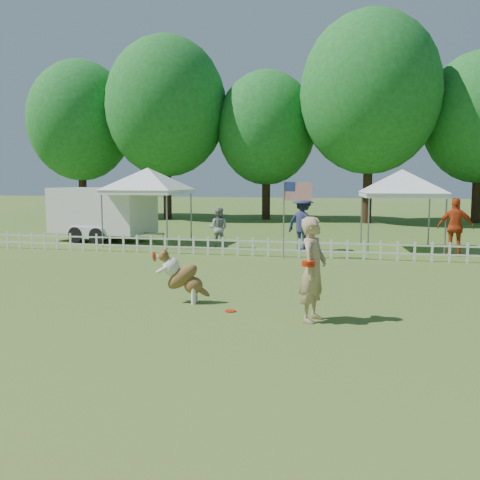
{
  "coord_description": "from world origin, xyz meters",
  "views": [
    {
      "loc": [
        2.58,
        -9.78,
        2.49
      ],
      "look_at": [
        -0.05,
        2.0,
        1.1
      ],
      "focal_mm": 40.0,
      "sensor_mm": 36.0,
      "label": 1
    }
  ],
  "objects_px": {
    "spectator_a": "(219,228)",
    "spectator_c": "(456,227)",
    "canopy_tent_right": "(401,211)",
    "handler": "(313,269)",
    "cargo_trailer": "(102,214)",
    "dog": "(183,277)",
    "canopy_tent_left": "(148,207)",
    "spectator_b": "(303,223)",
    "frisbee_on_turf": "(230,311)",
    "flag_pole": "(284,220)"
  },
  "relations": [
    {
      "from": "dog",
      "to": "cargo_trailer",
      "type": "xyz_separation_m",
      "value": [
        -6.59,
        9.53,
        0.55
      ]
    },
    {
      "from": "dog",
      "to": "cargo_trailer",
      "type": "bearing_deg",
      "value": 118.39
    },
    {
      "from": "frisbee_on_turf",
      "to": "spectator_a",
      "type": "relative_size",
      "value": 0.14
    },
    {
      "from": "dog",
      "to": "canopy_tent_left",
      "type": "distance_m",
      "value": 10.04
    },
    {
      "from": "canopy_tent_left",
      "to": "dog",
      "type": "bearing_deg",
      "value": -61.99
    },
    {
      "from": "frisbee_on_turf",
      "to": "spectator_c",
      "type": "height_order",
      "value": "spectator_c"
    },
    {
      "from": "handler",
      "to": "spectator_b",
      "type": "bearing_deg",
      "value": 22.12
    },
    {
      "from": "flag_pole",
      "to": "spectator_b",
      "type": "xyz_separation_m",
      "value": [
        0.41,
        1.86,
        -0.26
      ]
    },
    {
      "from": "canopy_tent_right",
      "to": "spectator_a",
      "type": "relative_size",
      "value": 1.88
    },
    {
      "from": "handler",
      "to": "flag_pole",
      "type": "distance_m",
      "value": 7.46
    },
    {
      "from": "canopy_tent_left",
      "to": "spectator_a",
      "type": "bearing_deg",
      "value": -9.82
    },
    {
      "from": "canopy_tent_left",
      "to": "spectator_b",
      "type": "xyz_separation_m",
      "value": [
        5.93,
        -0.64,
        -0.46
      ]
    },
    {
      "from": "flag_pole",
      "to": "spectator_c",
      "type": "height_order",
      "value": "flag_pole"
    },
    {
      "from": "canopy_tent_left",
      "to": "spectator_c",
      "type": "height_order",
      "value": "canopy_tent_left"
    },
    {
      "from": "dog",
      "to": "spectator_b",
      "type": "distance_m",
      "value": 8.49
    },
    {
      "from": "spectator_c",
      "to": "canopy_tent_left",
      "type": "bearing_deg",
      "value": 4.43
    },
    {
      "from": "dog",
      "to": "spectator_a",
      "type": "relative_size",
      "value": 0.73
    },
    {
      "from": "dog",
      "to": "canopy_tent_right",
      "type": "distance_m",
      "value": 10.55
    },
    {
      "from": "handler",
      "to": "cargo_trailer",
      "type": "height_order",
      "value": "cargo_trailer"
    },
    {
      "from": "spectator_b",
      "to": "dog",
      "type": "bearing_deg",
      "value": 109.58
    },
    {
      "from": "handler",
      "to": "canopy_tent_left",
      "type": "xyz_separation_m",
      "value": [
        -7.06,
        9.79,
        0.5
      ]
    },
    {
      "from": "dog",
      "to": "spectator_b",
      "type": "xyz_separation_m",
      "value": [
        1.53,
        8.34,
        0.43
      ]
    },
    {
      "from": "handler",
      "to": "spectator_a",
      "type": "relative_size",
      "value": 1.26
    },
    {
      "from": "canopy_tent_left",
      "to": "frisbee_on_turf",
      "type": "bearing_deg",
      "value": -57.99
    },
    {
      "from": "spectator_c",
      "to": "handler",
      "type": "bearing_deg",
      "value": 75.77
    },
    {
      "from": "cargo_trailer",
      "to": "spectator_b",
      "type": "height_order",
      "value": "cargo_trailer"
    },
    {
      "from": "handler",
      "to": "spectator_c",
      "type": "xyz_separation_m",
      "value": [
        3.8,
        8.98,
        0.02
      ]
    },
    {
      "from": "flag_pole",
      "to": "canopy_tent_right",
      "type": "bearing_deg",
      "value": 37.1
    },
    {
      "from": "cargo_trailer",
      "to": "canopy_tent_right",
      "type": "bearing_deg",
      "value": 9.42
    },
    {
      "from": "dog",
      "to": "spectator_a",
      "type": "bearing_deg",
      "value": 93.81
    },
    {
      "from": "spectator_a",
      "to": "spectator_c",
      "type": "distance_m",
      "value": 7.96
    },
    {
      "from": "spectator_a",
      "to": "cargo_trailer",
      "type": "bearing_deg",
      "value": -11.61
    },
    {
      "from": "canopy_tent_right",
      "to": "spectator_c",
      "type": "distance_m",
      "value": 2.06
    },
    {
      "from": "dog",
      "to": "canopy_tent_left",
      "type": "xyz_separation_m",
      "value": [
        -4.4,
        8.98,
        0.88
      ]
    },
    {
      "from": "canopy_tent_left",
      "to": "spectator_c",
      "type": "xyz_separation_m",
      "value": [
        10.86,
        -0.82,
        -0.48
      ]
    },
    {
      "from": "flag_pole",
      "to": "spectator_a",
      "type": "relative_size",
      "value": 1.67
    },
    {
      "from": "dog",
      "to": "spectator_a",
      "type": "distance_m",
      "value": 8.51
    },
    {
      "from": "canopy_tent_right",
      "to": "handler",
      "type": "bearing_deg",
      "value": -107.29
    },
    {
      "from": "canopy_tent_left",
      "to": "flag_pole",
      "type": "relative_size",
      "value": 1.16
    },
    {
      "from": "cargo_trailer",
      "to": "canopy_tent_left",
      "type": "bearing_deg",
      "value": -3.71
    },
    {
      "from": "canopy_tent_right",
      "to": "flag_pole",
      "type": "bearing_deg",
      "value": -147.56
    },
    {
      "from": "handler",
      "to": "dog",
      "type": "bearing_deg",
      "value": 88.12
    },
    {
      "from": "frisbee_on_turf",
      "to": "cargo_trailer",
      "type": "height_order",
      "value": "cargo_trailer"
    },
    {
      "from": "spectator_c",
      "to": "frisbee_on_turf",
      "type": "bearing_deg",
      "value": 66.89
    },
    {
      "from": "spectator_a",
      "to": "spectator_b",
      "type": "xyz_separation_m",
      "value": [
        3.02,
        -0.03,
        0.23
      ]
    },
    {
      "from": "canopy_tent_left",
      "to": "flag_pole",
      "type": "height_order",
      "value": "canopy_tent_left"
    },
    {
      "from": "spectator_c",
      "to": "canopy_tent_right",
      "type": "bearing_deg",
      "value": -27.23
    },
    {
      "from": "canopy_tent_left",
      "to": "cargo_trailer",
      "type": "xyz_separation_m",
      "value": [
        -2.19,
        0.55,
        -0.33
      ]
    },
    {
      "from": "frisbee_on_turf",
      "to": "spectator_b",
      "type": "bearing_deg",
      "value": 87.13
    },
    {
      "from": "spectator_b",
      "to": "spectator_c",
      "type": "xyz_separation_m",
      "value": [
        4.93,
        -0.18,
        -0.02
      ]
    }
  ]
}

